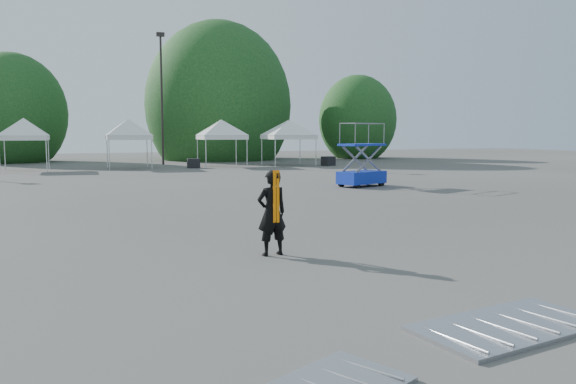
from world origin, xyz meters
name	(u,v)px	position (x,y,z in m)	size (l,w,h in m)	color
ground	(233,248)	(0.00, 0.00, 0.00)	(120.00, 120.00, 0.00)	#474442
light_pole_east	(162,91)	(3.00, 32.00, 5.52)	(0.60, 0.25, 9.80)	black
tree_mid_w	(12,114)	(-8.00, 40.00, 3.93)	(4.16, 4.16, 6.33)	#382314
tree_mid_e	(219,106)	(9.00, 39.00, 4.84)	(5.12, 5.12, 7.79)	#382314
tree_far_e	(357,120)	(22.00, 37.00, 3.63)	(3.84, 3.84, 5.84)	#382314
tent_d	(24,122)	(-6.15, 27.92, 3.06)	(3.98, 3.98, 3.88)	silver
tent_e	(128,123)	(0.20, 28.09, 3.06)	(4.07, 4.07, 3.88)	silver
tent_f	(221,123)	(6.56, 27.97, 3.06)	(4.39, 4.39, 3.88)	silver
tent_g	(288,124)	(11.54, 27.77, 3.06)	(4.68, 4.68, 3.88)	silver
man	(272,213)	(0.54, -0.92, 0.84)	(0.66, 0.48, 1.67)	black
scissor_lift	(362,155)	(8.87, 11.16, 1.42)	(2.43, 1.79, 2.82)	#0C23A2
barrier_mid	(509,325)	(1.94, -5.83, 0.04)	(2.57, 1.57, 0.08)	#9B9DA3
crate_mid	(194,163)	(4.35, 26.98, 0.32)	(0.83, 0.65, 0.65)	black
crate_east	(328,161)	(14.13, 26.32, 0.34)	(0.87, 0.68, 0.68)	black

